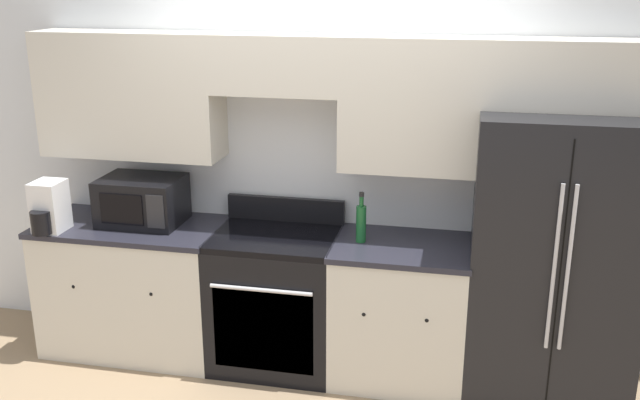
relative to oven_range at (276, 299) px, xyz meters
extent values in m
plane|color=#937A5B|center=(0.29, -0.31, -0.45)|extent=(12.00, 12.00, 0.00)
cube|color=silver|center=(0.29, 0.35, 0.85)|extent=(8.00, 0.06, 2.60)
cube|color=beige|center=(-0.98, 0.15, 1.27)|extent=(1.18, 0.33, 0.79)
cube|color=beige|center=(0.00, 0.15, 1.48)|extent=(0.79, 0.33, 0.36)
cube|color=beige|center=(1.27, 0.15, 1.27)|extent=(1.76, 0.33, 0.79)
cube|color=beige|center=(-0.98, 0.00, -0.02)|extent=(1.18, 0.62, 0.86)
cube|color=#23232D|center=(-0.98, 0.00, 0.42)|extent=(1.20, 0.64, 0.03)
sphere|color=black|center=(-1.25, -0.31, 0.11)|extent=(0.03, 0.03, 0.03)
sphere|color=black|center=(-0.72, -0.31, 0.11)|extent=(0.03, 0.03, 0.03)
cube|color=beige|center=(0.80, 0.00, -0.02)|extent=(0.81, 0.62, 0.86)
cube|color=#23232D|center=(0.80, 0.00, 0.42)|extent=(0.84, 0.64, 0.03)
sphere|color=black|center=(0.62, -0.31, 0.11)|extent=(0.03, 0.03, 0.03)
sphere|color=black|center=(0.98, -0.31, 0.11)|extent=(0.03, 0.03, 0.03)
cube|color=black|center=(0.00, 0.00, -0.03)|extent=(0.79, 0.62, 0.85)
cube|color=black|center=(0.00, -0.30, -0.07)|extent=(0.63, 0.01, 0.55)
cube|color=black|center=(0.00, 0.00, 0.42)|extent=(0.79, 0.62, 0.04)
cube|color=black|center=(0.00, 0.28, 0.52)|extent=(0.79, 0.04, 0.16)
cylinder|color=silver|center=(0.00, -0.33, 0.21)|extent=(0.63, 0.02, 0.02)
cube|color=black|center=(1.68, 0.07, 0.41)|extent=(0.95, 0.77, 1.73)
cube|color=black|center=(1.68, -0.31, 0.41)|extent=(0.01, 0.01, 1.59)
cylinder|color=#B7B7BC|center=(1.65, -0.33, 0.50)|extent=(0.02, 0.02, 0.95)
cylinder|color=#B7B7BC|center=(1.72, -0.33, 0.50)|extent=(0.02, 0.02, 0.95)
cube|color=black|center=(-0.91, 0.05, 0.59)|extent=(0.52, 0.39, 0.31)
cube|color=black|center=(-0.95, -0.15, 0.59)|extent=(0.29, 0.01, 0.20)
cube|color=#262628|center=(-0.72, -0.15, 0.59)|extent=(0.11, 0.01, 0.21)
cylinder|color=#195928|center=(0.55, 0.00, 0.55)|extent=(0.06, 0.06, 0.23)
cylinder|color=#195928|center=(0.55, 0.00, 0.70)|extent=(0.03, 0.03, 0.06)
cylinder|color=black|center=(0.55, 0.00, 0.74)|extent=(0.03, 0.03, 0.03)
cube|color=white|center=(-1.41, -0.21, 0.60)|extent=(0.18, 0.20, 0.32)
cylinder|color=black|center=(-1.41, -0.32, 0.53)|extent=(0.13, 0.13, 0.15)
camera|label=1|loc=(1.15, -4.04, 2.01)|focal=40.00mm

